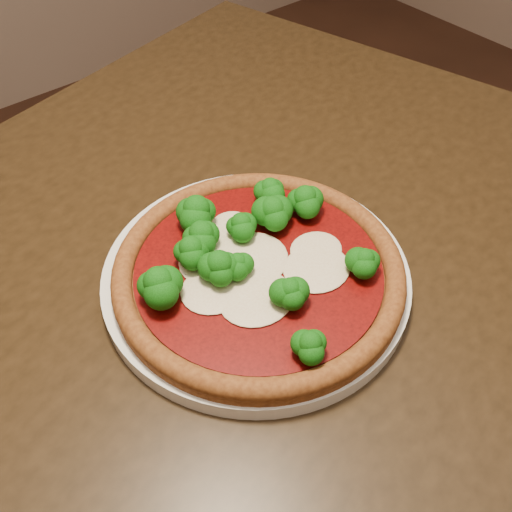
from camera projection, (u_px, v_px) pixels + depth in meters
dining_table at (206, 341)px, 0.68m from camera, size 1.37×1.14×0.75m
plate at (256, 276)px, 0.61m from camera, size 0.33×0.33×0.02m
pizza at (254, 264)px, 0.59m from camera, size 0.30×0.30×0.06m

